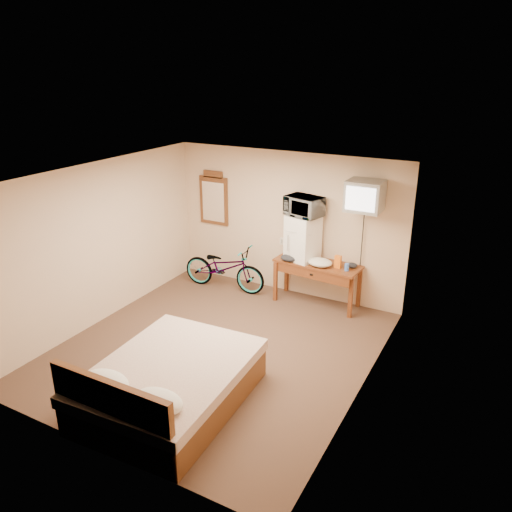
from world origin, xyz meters
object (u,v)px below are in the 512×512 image
object	(u,v)px
blue_cup	(347,267)
wall_mirror	(214,199)
mini_fridge	(303,238)
crt_television	(365,196)
desk	(317,270)
bed	(167,385)
bicycle	(224,267)
microwave	(304,206)

from	to	relation	value
blue_cup	wall_mirror	xyz separation A→B (m)	(-2.71, 0.35, 0.71)
blue_cup	mini_fridge	bearing A→B (deg)	171.35
crt_television	wall_mirror	bearing A→B (deg)	175.00
desk	bed	distance (m)	3.43
desk	crt_television	distance (m)	1.51
crt_television	bicycle	bearing A→B (deg)	-175.09
microwave	wall_mirror	size ratio (longest dim) A/B	0.59
mini_fridge	microwave	xyz separation A→B (m)	(0.00, 0.00, 0.54)
wall_mirror	blue_cup	bearing A→B (deg)	-7.29
crt_television	bicycle	xyz separation A→B (m)	(-2.40, -0.21, -1.56)
desk	bicycle	xyz separation A→B (m)	(-1.69, -0.18, -0.22)
bed	microwave	bearing A→B (deg)	86.03
microwave	blue_cup	bearing A→B (deg)	5.74
blue_cup	bicycle	size ratio (longest dim) A/B	0.08
desk	wall_mirror	world-z (taller)	wall_mirror
crt_television	microwave	bearing A→B (deg)	178.20
crt_television	bicycle	size ratio (longest dim) A/B	0.38
crt_television	bed	size ratio (longest dim) A/B	0.28
microwave	crt_television	world-z (taller)	crt_television
bed	mini_fridge	bearing A→B (deg)	86.03
blue_cup	bicycle	xyz separation A→B (m)	(-2.23, -0.11, -0.40)
microwave	crt_television	distance (m)	1.04
mini_fridge	crt_television	bearing A→B (deg)	-1.79
mini_fridge	blue_cup	world-z (taller)	mini_fridge
desk	microwave	xyz separation A→B (m)	(-0.29, 0.05, 1.04)
blue_cup	crt_television	xyz separation A→B (m)	(0.17, 0.09, 1.16)
microwave	blue_cup	size ratio (longest dim) A/B	4.83
crt_television	bed	distance (m)	3.98
blue_cup	bed	bearing A→B (deg)	-107.85
desk	bicycle	size ratio (longest dim) A/B	0.93
desk	bicycle	bearing A→B (deg)	-173.80
mini_fridge	bed	distance (m)	3.53
blue_cup	bicycle	distance (m)	2.27
mini_fridge	crt_television	world-z (taller)	crt_television
mini_fridge	wall_mirror	distance (m)	1.94
microwave	bicycle	world-z (taller)	microwave
wall_mirror	bicycle	world-z (taller)	wall_mirror
blue_cup	bicycle	bearing A→B (deg)	-177.12
desk	wall_mirror	bearing A→B (deg)	172.80
microwave	bicycle	bearing A→B (deg)	-155.99
desk	mini_fridge	size ratio (longest dim) A/B	1.93
mini_fridge	crt_television	xyz separation A→B (m)	(1.00, -0.03, 0.84)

